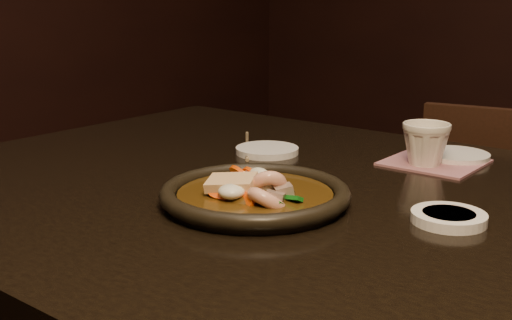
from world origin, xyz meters
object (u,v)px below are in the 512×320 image
Objects in this scene: table at (402,268)px; plate at (255,195)px; chair at (505,257)px; tea_cup at (426,143)px.

table is 0.22m from plate.
chair is 0.87m from plate.
chair is (-0.07, 0.70, -0.24)m from table.
plate is (-0.11, -0.80, 0.33)m from chair.
chair is 0.58m from tea_cup.
table is 2.00× the size of chair.
chair is 10.11× the size of tea_cup.
chair reaches higher than plate.
chair is at bearing 95.41° from table.
table is 6.16× the size of plate.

